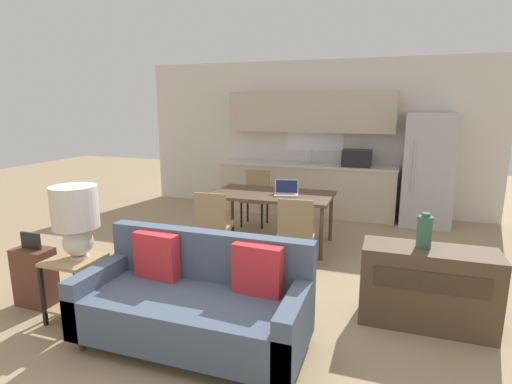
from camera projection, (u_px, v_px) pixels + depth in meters
name	position (u px, v px, depth m)	size (l,w,h in m)	color
ground_plane	(197.00, 340.00, 3.30)	(20.00, 20.00, 0.00)	#9E8460
wall_back	(311.00, 137.00, 7.30)	(6.40, 0.07, 2.70)	silver
kitchen_counter	(308.00, 167.00, 7.12)	(3.10, 0.65, 2.15)	beige
refrigerator	(427.00, 170.00, 6.39)	(0.77, 0.75, 1.80)	#B7BABC
dining_table	(272.00, 197.00, 5.49)	(1.63, 0.91, 0.73)	brown
couch	(196.00, 302.00, 3.22)	(1.82, 0.80, 0.87)	#3D2D1E
side_table	(76.00, 279.00, 3.57)	(0.42, 0.42, 0.58)	tan
table_lamp	(76.00, 215.00, 3.46)	(0.39, 0.39, 0.65)	silver
credenza	(427.00, 287.00, 3.48)	(1.11, 0.44, 0.70)	brown
vase	(425.00, 231.00, 3.42)	(0.13, 0.13, 0.31)	#336047
dining_chair_near_right	(296.00, 230.00, 4.63)	(0.46, 0.46, 0.88)	#997A56
dining_chair_far_left	(256.00, 195.00, 6.47)	(0.44, 0.44, 0.88)	#997A56
dining_chair_near_left	(214.00, 222.00, 4.96)	(0.45, 0.45, 0.88)	#997A56
laptop	(286.00, 191.00, 5.39)	(0.37, 0.32, 0.20)	#B7BABC
suitcase	(35.00, 276.00, 3.84)	(0.37, 0.22, 0.73)	brown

